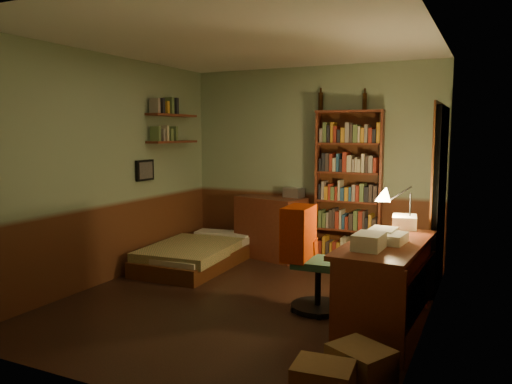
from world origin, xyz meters
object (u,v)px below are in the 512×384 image
at_px(desk_lamp, 411,196).
at_px(office_chair, 318,254).
at_px(bookshelf, 348,189).
at_px(dresser, 271,227).
at_px(desk, 386,286).
at_px(cardboard_box_b, 361,367).
at_px(bed, 198,246).
at_px(mini_stereo, 294,192).

distance_m(desk_lamp, office_chair, 1.08).
height_order(bookshelf, office_chair, bookshelf).
distance_m(dresser, desk_lamp, 2.43).
height_order(desk_lamp, office_chair, desk_lamp).
distance_m(dresser, desk, 2.72).
bearing_deg(office_chair, cardboard_box_b, -63.22).
bearing_deg(office_chair, bed, 151.70).
distance_m(bed, dresser, 1.06).
xyz_separation_m(desk, office_chair, (-0.68, 0.19, 0.16)).
bearing_deg(cardboard_box_b, desk_lamp, 89.31).
bearing_deg(mini_stereo, dresser, -145.92).
xyz_separation_m(bookshelf, desk, (0.88, -1.99, -0.61)).
relative_size(mini_stereo, office_chair, 0.22).
xyz_separation_m(mini_stereo, bookshelf, (0.77, -0.04, 0.09)).
bearing_deg(desk, mini_stereo, 132.25).
height_order(desk, cardboard_box_b, desk).
xyz_separation_m(desk, desk_lamp, (0.08, 0.73, 0.71)).
relative_size(dresser, mini_stereo, 3.87).
relative_size(dresser, desk, 0.65).
relative_size(bookshelf, desk_lamp, 3.14).
relative_size(desk_lamp, cardboard_box_b, 1.64).
xyz_separation_m(dresser, bookshelf, (1.06, 0.08, 0.58)).
distance_m(bed, office_chair, 2.17).
bearing_deg(cardboard_box_b, bed, 140.79).
bearing_deg(bookshelf, dresser, 178.52).
bearing_deg(dresser, bookshelf, 19.75).
height_order(dresser, cardboard_box_b, dresser).
relative_size(bookshelf, office_chair, 1.81).
bearing_deg(dresser, cardboard_box_b, -41.06).
bearing_deg(desk_lamp, bookshelf, 109.75).
relative_size(mini_stereo, desk, 0.17).
relative_size(dresser, office_chair, 0.86).
height_order(bed, office_chair, office_chair).
bearing_deg(bookshelf, office_chair, -89.67).
distance_m(mini_stereo, desk_lamp, 2.17).
distance_m(bed, bookshelf, 2.09).
distance_m(mini_stereo, desk, 2.67).
xyz_separation_m(mini_stereo, cardboard_box_b, (1.71, -3.11, -0.77)).
bearing_deg(cardboard_box_b, bookshelf, 107.00).
relative_size(mini_stereo, cardboard_box_b, 0.63).
bearing_deg(bed, office_chair, -26.82).
relative_size(office_chair, cardboard_box_b, 2.85).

